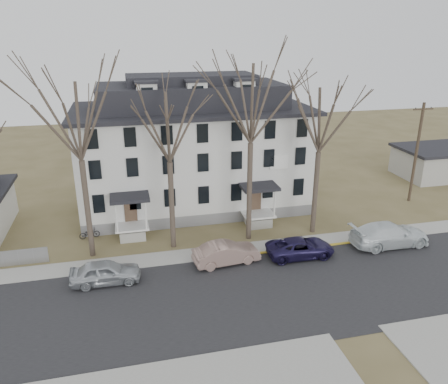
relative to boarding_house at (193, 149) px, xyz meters
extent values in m
plane|color=brown|center=(2.00, -17.95, -5.38)|extent=(120.00, 120.00, 0.00)
cube|color=#27272A|center=(2.00, -15.95, -5.38)|extent=(120.00, 10.00, 0.04)
cube|color=#A09F97|center=(2.00, -9.95, -5.38)|extent=(120.00, 2.00, 0.08)
cube|color=gold|center=(7.00, -10.85, -5.38)|extent=(14.00, 0.25, 0.06)
cube|color=slate|center=(0.00, 0.05, -4.88)|extent=(20.00, 10.00, 1.00)
cube|color=silver|center=(0.00, 0.05, -0.38)|extent=(20.00, 10.00, 8.00)
cube|color=black|center=(0.00, 0.05, 3.72)|extent=(20.80, 10.80, 0.30)
cube|color=black|center=(0.00, 0.05, 4.87)|extent=(16.00, 7.00, 2.00)
cube|color=black|center=(0.00, 0.05, 6.27)|extent=(11.00, 4.50, 0.80)
cube|color=white|center=(-6.00, -5.91, -4.38)|extent=(2.60, 2.00, 0.16)
cube|color=white|center=(4.50, -5.91, -4.38)|extent=(2.60, 2.00, 0.16)
cube|color=white|center=(6.50, -5.03, -0.18)|extent=(1.60, 0.08, 1.20)
cube|color=#A09F97|center=(28.00, 2.05, -3.88)|extent=(8.00, 6.00, 3.00)
cube|color=black|center=(28.00, 2.05, -2.18)|extent=(8.50, 6.50, 0.30)
cylinder|color=#473B31|center=(-9.00, -8.15, -1.74)|extent=(0.40, 0.40, 7.28)
cylinder|color=#473B31|center=(-3.00, -8.15, -2.00)|extent=(0.40, 0.40, 6.76)
cylinder|color=#473B31|center=(3.00, -8.15, -1.48)|extent=(0.40, 0.40, 7.80)
cylinder|color=#473B31|center=(8.50, -8.15, -2.00)|extent=(0.40, 0.40, 6.76)
cylinder|color=#3D3023|center=(20.50, -3.95, -0.63)|extent=(0.28, 0.28, 9.50)
cube|color=#3D3023|center=(20.50, -3.95, 3.52)|extent=(2.00, 0.12, 0.12)
imported|color=#B1B6BB|center=(-7.96, -12.29, -4.61)|extent=(4.57, 1.88, 1.55)
imported|color=gray|center=(0.35, -11.61, -4.60)|extent=(4.90, 2.18, 1.56)
imported|color=#1D173E|center=(5.85, -11.88, -4.69)|extent=(5.03, 2.42, 1.38)
imported|color=silver|center=(13.19, -11.80, -4.49)|extent=(6.16, 2.51, 1.79)
imported|color=black|center=(-9.34, -5.28, -4.96)|extent=(1.65, 0.80, 0.83)
camera|label=1|loc=(-6.13, -38.23, 10.36)|focal=35.00mm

